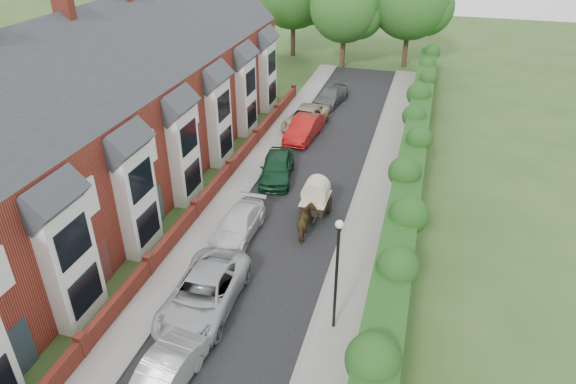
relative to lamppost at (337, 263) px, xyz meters
name	(u,v)px	position (x,y,z in m)	size (l,w,h in m)	color
road	(288,221)	(-3.90, 7.00, -3.29)	(6.00, 58.00, 0.02)	black
pavement_hedge_side	(364,233)	(0.20, 7.00, -3.24)	(2.20, 58.00, 0.12)	gray
pavement_house_side	(220,210)	(-7.75, 7.00, -3.24)	(1.70, 58.00, 0.12)	gray
kerb_hedge_side	(344,229)	(-0.85, 7.00, -3.23)	(0.18, 58.00, 0.13)	gray
kerb_house_side	(234,212)	(-6.95, 7.00, -3.23)	(0.18, 58.00, 0.13)	gray
hedge	(403,212)	(2.00, 7.00, -1.70)	(2.10, 58.00, 2.85)	#113611
terrace_row	(91,130)	(-14.27, 5.98, 1.18)	(9.05, 40.50, 11.50)	#993327
garden_wall_row	(195,211)	(-8.75, 6.00, -2.84)	(0.35, 40.35, 1.10)	maroon
lamppost	(337,263)	(0.00, 0.00, 0.00)	(0.32, 0.32, 5.16)	black
tree_far_left	(349,9)	(-6.05, 36.08, 2.41)	(7.14, 6.80, 9.29)	#332316
tree_far_right	(415,2)	(-0.01, 38.08, 3.02)	(7.98, 7.60, 10.31)	#332316
car_silver_a	(162,378)	(-5.11, -4.60, -2.62)	(1.44, 4.12, 1.36)	#ABACB0
car_silver_b	(203,294)	(-5.44, -0.34, -2.51)	(2.62, 5.69, 1.58)	#A9ACB1
car_white	(238,224)	(-5.96, 5.12, -2.65)	(1.82, 4.48, 1.30)	silver
car_green	(277,167)	(-5.85, 11.47, -2.51)	(1.86, 4.61, 1.57)	#0F341D
car_red	(304,128)	(-5.75, 17.80, -2.52)	(1.65, 4.73, 1.56)	#9F1211
car_beige	(306,118)	(-6.13, 19.80, -2.57)	(2.41, 5.22, 1.45)	tan
car_grey	(331,96)	(-5.37, 25.40, -2.64)	(1.85, 4.56, 1.32)	#4F5156
horse	(306,224)	(-2.62, 5.93, -2.51)	(0.85, 1.87, 1.58)	#463319
horse_cart	(316,195)	(-2.62, 7.95, -2.00)	(1.42, 3.14, 2.27)	black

